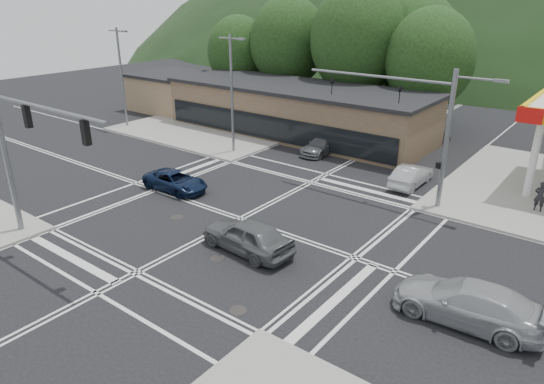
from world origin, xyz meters
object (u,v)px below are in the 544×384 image
Objects in this scene: car_grey_center at (248,235)px; car_queue_b at (394,138)px; car_blue_west at (175,181)px; pedestrian at (540,196)px; car_queue_a at (411,175)px; car_northbound at (322,145)px; car_silver_east at (468,302)px.

car_grey_center is 1.01× the size of car_queue_b.
car_blue_west is 2.55× the size of pedestrian.
car_queue_a is at bearing 172.21° from car_grey_center.
pedestrian is (15.87, -2.17, 0.38)m from car_northbound.
car_blue_west is 1.00× the size of car_northbound.
pedestrian is at bearing -62.95° from car_blue_west.
car_northbound is (-8.37, 2.43, -0.04)m from car_queue_a.
car_blue_west is 0.91× the size of car_grey_center.
car_silver_east is at bearing 120.90° from car_queue_a.
car_northbound is 16.02m from pedestrian.
car_queue_a is at bearing -50.50° from car_blue_west.
car_queue_a reaches higher than car_northbound.
car_silver_east is 1.15× the size of car_queue_b.
car_queue_a is 8.56m from car_queue_b.
car_silver_east is (18.97, -2.43, 0.19)m from car_blue_west.
car_northbound reaches higher than car_blue_west.
pedestrian reaches higher than car_silver_east.
car_queue_b reaches higher than car_northbound.
pedestrian reaches higher than car_northbound.
car_silver_east is at bearing 88.41° from pedestrian.
car_queue_a is (-7.34, 12.37, -0.12)m from car_silver_east.
car_grey_center is 0.88× the size of car_silver_east.
car_grey_center is 10.20m from car_silver_east.
car_queue_b is (-11.84, 19.66, 0.02)m from car_silver_east.
car_blue_west is 0.80× the size of car_silver_east.
car_silver_east is at bearing -42.78° from car_northbound.
pedestrian is at bearing -177.80° from car_queue_a.
car_grey_center is at bearing 51.74° from pedestrian.
car_queue_b reaches higher than car_blue_west.
car_blue_west is 0.92× the size of car_queue_b.
car_queue_b is 2.78× the size of pedestrian.
car_northbound is at bearing -15.77° from car_blue_west.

